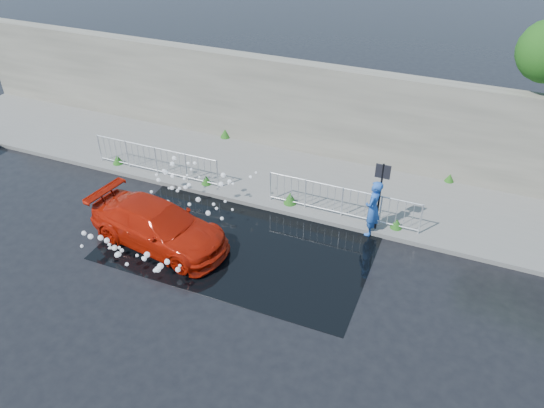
% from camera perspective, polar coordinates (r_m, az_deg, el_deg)
% --- Properties ---
extents(ground, '(90.00, 90.00, 0.00)m').
position_cam_1_polar(ground, '(16.00, -6.49, -5.77)').
color(ground, black).
rests_on(ground, ground).
extents(pavement, '(30.00, 4.00, 0.15)m').
position_cam_1_polar(pavement, '(19.61, 0.33, 3.12)').
color(pavement, slate).
rests_on(pavement, ground).
extents(curb, '(30.00, 0.25, 0.16)m').
position_cam_1_polar(curb, '(18.06, -2.07, 0.08)').
color(curb, slate).
rests_on(curb, ground).
extents(retaining_wall, '(30.00, 0.60, 3.50)m').
position_cam_1_polar(retaining_wall, '(20.58, 2.71, 10.42)').
color(retaining_wall, '#625E53').
rests_on(retaining_wall, pavement).
extents(puddle, '(8.00, 5.00, 0.01)m').
position_cam_1_polar(puddle, '(16.48, -3.33, -4.14)').
color(puddle, black).
rests_on(puddle, ground).
extents(sign_post, '(0.45, 0.06, 2.50)m').
position_cam_1_polar(sign_post, '(16.21, 11.63, 1.85)').
color(sign_post, black).
rests_on(sign_post, ground).
extents(railing_left, '(5.05, 0.05, 1.10)m').
position_cam_1_polar(railing_left, '(19.73, -12.37, 4.70)').
color(railing_left, silver).
rests_on(railing_left, pavement).
extents(railing_right, '(5.05, 0.05, 1.10)m').
position_cam_1_polar(railing_right, '(17.15, 7.55, 0.33)').
color(railing_right, silver).
rests_on(railing_right, pavement).
extents(weeds, '(12.17, 3.93, 0.42)m').
position_cam_1_polar(weeds, '(19.13, -1.00, 3.14)').
color(weeds, '#1A4211').
rests_on(weeds, pavement).
extents(water_spray, '(3.58, 5.54, 1.05)m').
position_cam_1_polar(water_spray, '(16.85, -11.44, -0.87)').
color(water_spray, white).
rests_on(water_spray, ground).
extents(red_car, '(4.77, 2.48, 1.32)m').
position_cam_1_polar(red_car, '(16.41, -12.10, -2.29)').
color(red_car, '#B01707').
rests_on(red_car, ground).
extents(person, '(0.54, 0.75, 1.91)m').
position_cam_1_polar(person, '(16.57, 10.79, -0.47)').
color(person, blue).
rests_on(person, ground).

